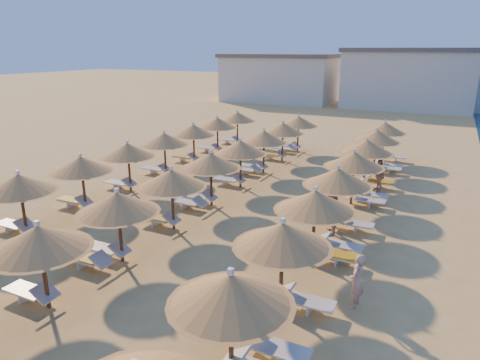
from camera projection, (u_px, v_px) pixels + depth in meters
The scene contains 9 objects.
ground at pixel (214, 242), 16.64m from camera, with size 220.00×220.00×0.00m, color #E1AC63.
hotel_blocks at pixel (413, 78), 53.26m from camera, with size 47.63×11.68×8.10m.
parasol_row_east at pixel (327, 189), 16.04m from camera, with size 2.88×31.28×2.71m.
parasol_row_west at pixel (193, 170), 18.56m from camera, with size 2.88×31.28×2.71m.
parasol_row_inland at pixel (147, 145), 23.34m from camera, with size 2.88×24.96×2.71m.
loungers at pixel (221, 209), 19.05m from camera, with size 14.09×29.03×0.66m.
beachgoer_b at pixel (331, 213), 17.09m from camera, with size 0.87×0.68×1.79m, color tan.
beachgoer_c at pixel (379, 175), 22.34m from camera, with size 1.00×0.42×1.71m, color tan.
beachgoer_a at pixel (357, 281), 12.25m from camera, with size 0.61×0.40×1.66m, color tan.
Camera 1 is at (7.63, -13.18, 7.20)m, focal length 32.00 mm.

